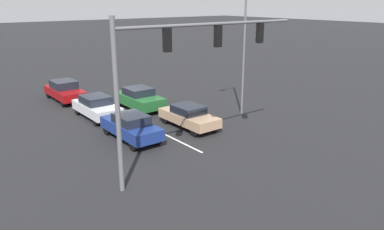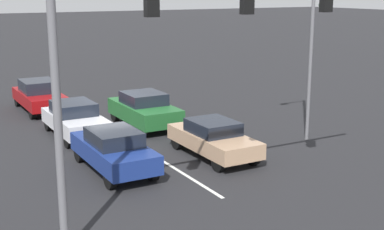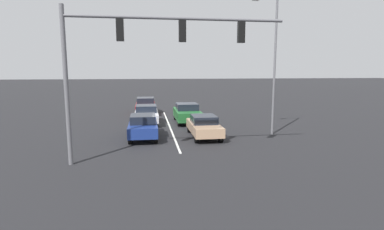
# 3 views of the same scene
# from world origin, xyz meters

# --- Properties ---
(ground_plane) EXTENTS (240.00, 240.00, 0.00)m
(ground_plane) POSITION_xyz_m (0.00, 0.00, 0.00)
(ground_plane) COLOR black
(lane_stripe_left_divider) EXTENTS (0.12, 15.06, 0.01)m
(lane_stripe_left_divider) POSITION_xyz_m (0.00, 1.53, 0.01)
(lane_stripe_left_divider) COLOR silver
(lane_stripe_left_divider) RESTS_ON ground_plane
(car_navy_midlane_front) EXTENTS (1.72, 4.28, 1.47)m
(car_navy_midlane_front) POSITION_xyz_m (1.92, 5.12, 0.77)
(car_navy_midlane_front) COLOR navy
(car_navy_midlane_front) RESTS_ON ground_plane
(car_tan_leftlane_front) EXTENTS (1.70, 4.19, 1.37)m
(car_tan_leftlane_front) POSITION_xyz_m (-1.89, 5.41, 0.72)
(car_tan_leftlane_front) COLOR tan
(car_tan_leftlane_front) RESTS_ON ground_plane
(car_silver_midlane_second) EXTENTS (1.80, 4.16, 1.47)m
(car_silver_midlane_second) POSITION_xyz_m (1.72, 0.14, 0.76)
(car_silver_midlane_second) COLOR silver
(car_silver_midlane_second) RESTS_ON ground_plane
(car_darkgreen_leftlane_second) EXTENTS (1.89, 4.26, 1.55)m
(car_darkgreen_leftlane_second) POSITION_xyz_m (-1.53, 0.05, 0.79)
(car_darkgreen_leftlane_second) COLOR #1E5928
(car_darkgreen_leftlane_second) RESTS_ON ground_plane
(car_maroon_midlane_third) EXTENTS (1.84, 4.50, 1.56)m
(car_maroon_midlane_third) POSITION_xyz_m (1.80, -5.52, 0.80)
(car_maroon_midlane_third) COLOR maroon
(car_maroon_midlane_third) RESTS_ON ground_plane
(traffic_signal_gantry) EXTENTS (9.87, 0.37, 6.95)m
(traffic_signal_gantry) POSITION_xyz_m (1.96, 10.04, 5.15)
(traffic_signal_gantry) COLOR slate
(traffic_signal_gantry) RESTS_ON ground_plane
(street_lamp_left_shoulder) EXTENTS (1.70, 0.24, 8.77)m
(street_lamp_left_shoulder) POSITION_xyz_m (-6.33, 5.36, 4.97)
(street_lamp_left_shoulder) COLOR slate
(street_lamp_left_shoulder) RESTS_ON ground_plane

